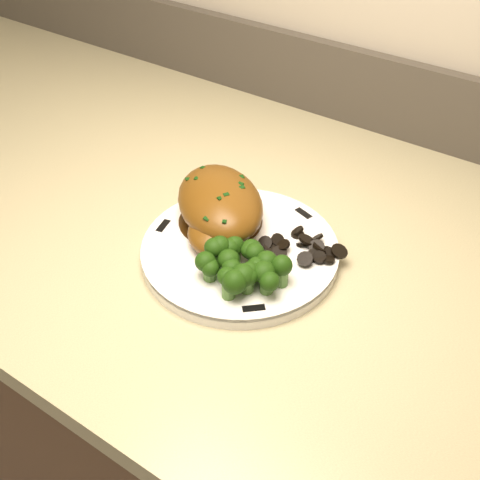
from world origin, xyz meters
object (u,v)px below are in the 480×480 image
Objects in this scene: counter at (181,377)px; broccoli_florets at (243,266)px; plate at (240,251)px; chicken_breast at (219,206)px.

broccoli_florets is at bearing -26.29° from counter.
counter is at bearing 161.68° from plate.
plate is 2.34× the size of broccoli_florets.
broccoli_florets is (0.03, -0.04, 0.03)m from plate.
broccoli_florets is at bearing -52.34° from plate.
plate is at bearing 15.22° from chicken_breast.
counter is 19.69× the size of broccoli_florets.
counter is 0.51m from broccoli_florets.
chicken_breast is (-0.04, 0.02, 0.04)m from plate.
plate is 1.32× the size of chicken_breast.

